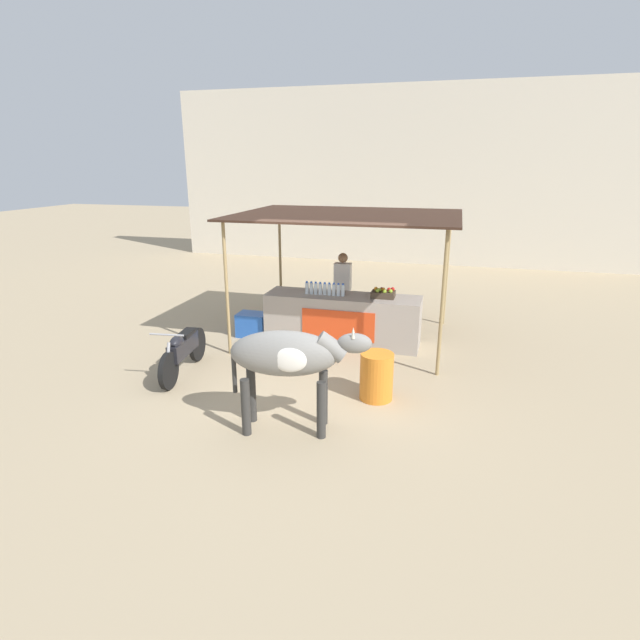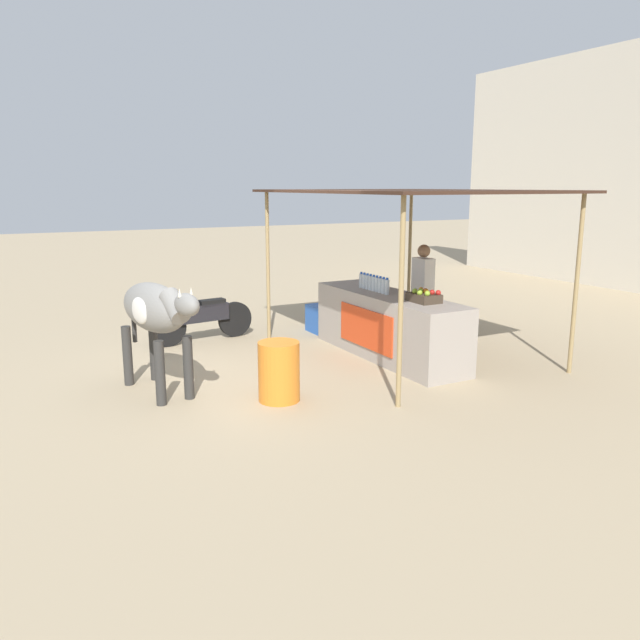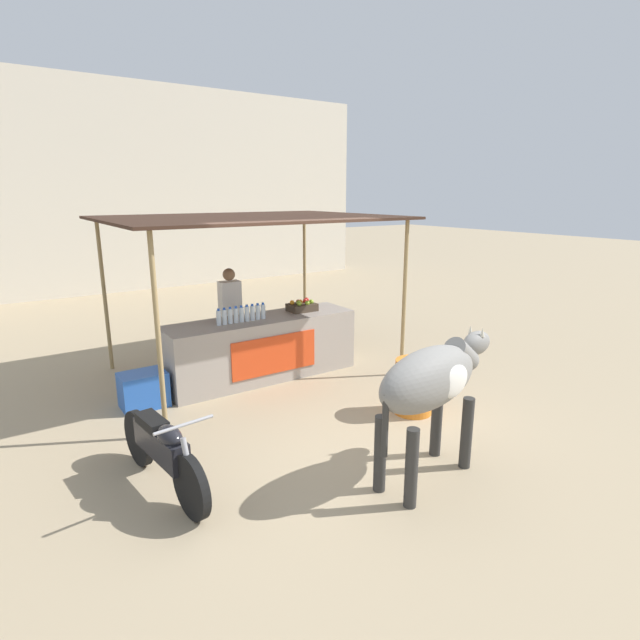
% 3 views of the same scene
% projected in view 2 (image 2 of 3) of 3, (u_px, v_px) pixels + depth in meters
% --- Properties ---
extents(ground_plane, '(60.00, 60.00, 0.00)m').
position_uv_depth(ground_plane, '(253.00, 377.00, 8.46)').
color(ground_plane, tan).
extents(stall_counter, '(3.00, 0.82, 0.96)m').
position_uv_depth(stall_counter, '(388.00, 326.00, 9.37)').
color(stall_counter, '#9E9389').
rests_on(stall_counter, ground).
extents(stall_awning, '(4.20, 3.20, 2.48)m').
position_uv_depth(stall_awning, '(409.00, 196.00, 9.11)').
color(stall_awning, '#382319').
rests_on(stall_awning, ground).
extents(water_bottle_row, '(0.79, 0.07, 0.25)m').
position_uv_depth(water_bottle_row, '(374.00, 283.00, 9.53)').
color(water_bottle_row, silver).
rests_on(water_bottle_row, stall_counter).
extents(fruit_crate, '(0.44, 0.32, 0.18)m').
position_uv_depth(fruit_crate, '(424.00, 297.00, 8.62)').
color(fruit_crate, '#3F3326').
rests_on(fruit_crate, stall_counter).
extents(vendor_behind_counter, '(0.34, 0.22, 1.65)m').
position_uv_depth(vendor_behind_counter, '(422.00, 296.00, 9.79)').
color(vendor_behind_counter, '#383842').
rests_on(vendor_behind_counter, ground).
extents(cooler_box, '(0.60, 0.44, 0.48)m').
position_uv_depth(cooler_box, '(324.00, 319.00, 10.98)').
color(cooler_box, blue).
rests_on(cooler_box, ground).
extents(water_barrel, '(0.50, 0.50, 0.72)m').
position_uv_depth(water_barrel, '(279.00, 371.00, 7.46)').
color(water_barrel, orange).
rests_on(water_barrel, ground).
extents(cow, '(1.85, 0.77, 1.44)m').
position_uv_depth(cow, '(156.00, 312.00, 7.59)').
color(cow, gray).
rests_on(cow, ground).
extents(motorcycle_parked, '(0.55, 1.80, 0.90)m').
position_uv_depth(motorcycle_parked, '(201.00, 316.00, 10.29)').
color(motorcycle_parked, black).
rests_on(motorcycle_parked, ground).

